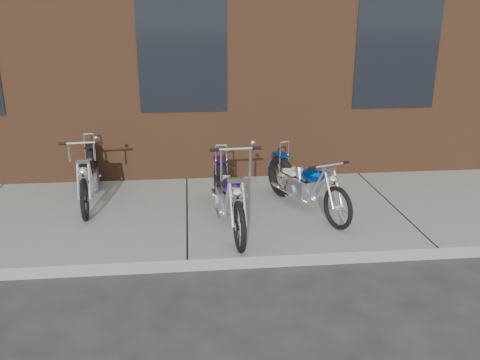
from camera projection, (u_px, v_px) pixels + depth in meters
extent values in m
plane|color=#262627|center=(188.00, 272.00, 5.84)|extent=(120.00, 120.00, 0.00)
cube|color=slate|center=(187.00, 216.00, 7.24)|extent=(22.00, 3.00, 0.15)
torus|color=black|center=(222.00, 187.00, 7.17)|extent=(0.19, 0.69, 0.69)
torus|color=black|center=(242.00, 232.00, 5.79)|extent=(0.12, 0.62, 0.62)
cube|color=gray|center=(229.00, 203.00, 6.61)|extent=(0.30, 0.40, 0.29)
ellipsoid|color=#401B82|center=(233.00, 189.00, 6.27)|extent=(0.29, 0.54, 0.29)
cube|color=black|center=(226.00, 183.00, 6.78)|extent=(0.25, 0.28, 0.06)
cylinder|color=white|center=(240.00, 208.00, 5.82)|extent=(0.06, 0.28, 0.51)
cylinder|color=white|center=(238.00, 152.00, 5.73)|extent=(0.52, 0.07, 0.03)
cylinder|color=white|center=(223.00, 164.00, 6.99)|extent=(0.02, 0.02, 0.46)
cylinder|color=white|center=(235.00, 205.00, 6.86)|extent=(0.11, 0.86, 0.05)
torus|color=black|center=(285.00, 179.00, 7.60)|extent=(0.35, 0.64, 0.64)
torus|color=black|center=(344.00, 211.00, 6.44)|extent=(0.27, 0.56, 0.58)
cube|color=gray|center=(307.00, 190.00, 7.13)|extent=(0.36, 0.42, 0.27)
ellipsoid|color=#023EBD|center=(318.00, 178.00, 6.84)|extent=(0.39, 0.54, 0.27)
cube|color=beige|center=(298.00, 174.00, 7.27)|extent=(0.29, 0.31, 0.05)
cylinder|color=white|center=(340.00, 191.00, 6.46)|extent=(0.13, 0.25, 0.48)
cylinder|color=white|center=(336.00, 168.00, 6.46)|extent=(0.47, 0.20, 0.03)
cylinder|color=white|center=(289.00, 158.00, 7.44)|extent=(0.03, 0.03, 0.43)
cylinder|color=white|center=(305.00, 193.00, 7.37)|extent=(0.33, 0.76, 0.04)
torus|color=black|center=(91.00, 170.00, 8.01)|extent=(0.19, 0.66, 0.65)
torus|color=black|center=(84.00, 203.00, 6.69)|extent=(0.12, 0.59, 0.59)
cube|color=gray|center=(89.00, 182.00, 7.47)|extent=(0.29, 0.39, 0.27)
ellipsoid|color=black|center=(85.00, 170.00, 7.15)|extent=(0.28, 0.52, 0.28)
cube|color=black|center=(89.00, 165.00, 7.63)|extent=(0.24, 0.27, 0.05)
cylinder|color=white|center=(83.00, 183.00, 6.72)|extent=(0.06, 0.27, 0.49)
cylinder|color=white|center=(80.00, 145.00, 6.67)|extent=(0.50, 0.08, 0.03)
cylinder|color=white|center=(89.00, 150.00, 7.83)|extent=(0.02, 0.02, 0.44)
cylinder|color=white|center=(98.00, 184.00, 7.71)|extent=(0.12, 0.82, 0.04)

